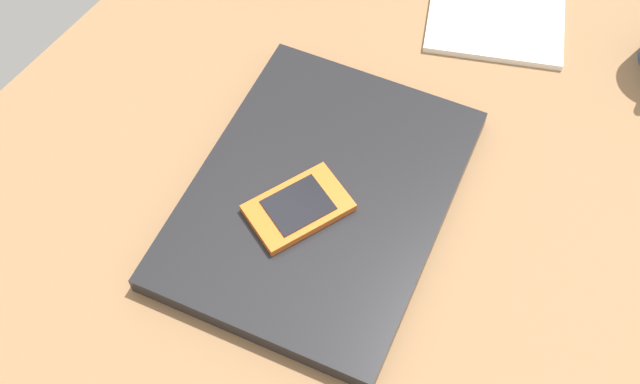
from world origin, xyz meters
The scene contains 4 objects.
desk_surface centered at (0.00, 0.00, 1.50)cm, with size 120.00×80.00×3.00cm, color olive.
laptop_closed centered at (6.20, -1.75, 4.05)cm, with size 32.78×24.64×2.10cm, color black.
cell_phone_on_laptop centered at (9.20, -2.37, 5.58)cm, with size 11.42×9.69×1.04cm.
notepad centered at (-26.78, 2.15, 3.40)cm, with size 13.47×15.96×0.80cm, color white.
Camera 1 is at (42.54, 21.35, 72.26)cm, focal length 44.81 mm.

